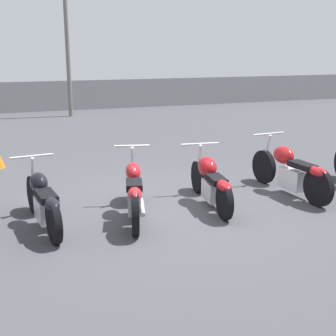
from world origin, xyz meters
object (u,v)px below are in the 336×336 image
(motorcycle_slot_3, at_px, (211,181))
(motorcycle_slot_2, at_px, (134,192))
(motorcycle_slot_1, at_px, (43,201))
(motorcycle_slot_4, at_px, (291,171))

(motorcycle_slot_3, bearing_deg, motorcycle_slot_2, -166.49)
(motorcycle_slot_2, relative_size, motorcycle_slot_3, 1.04)
(motorcycle_slot_1, bearing_deg, motorcycle_slot_4, -4.85)
(motorcycle_slot_1, height_order, motorcycle_slot_2, motorcycle_slot_2)
(motorcycle_slot_1, xyz_separation_m, motorcycle_slot_2, (1.38, -0.07, 0.02))
(motorcycle_slot_1, distance_m, motorcycle_slot_4, 4.40)
(motorcycle_slot_1, bearing_deg, motorcycle_slot_2, -9.50)
(motorcycle_slot_4, bearing_deg, motorcycle_slot_2, 179.77)
(motorcycle_slot_1, height_order, motorcycle_slot_3, motorcycle_slot_1)
(motorcycle_slot_2, bearing_deg, motorcycle_slot_4, 18.55)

